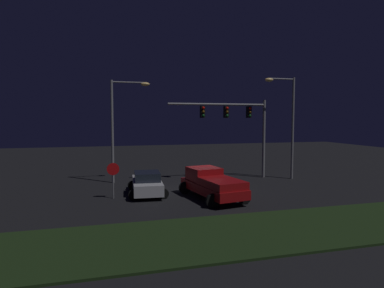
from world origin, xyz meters
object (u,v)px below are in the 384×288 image
pickup_truck (211,182)px  street_lamp_left (121,118)px  stop_sign (113,174)px  street_lamp_right (287,116)px  car_sedan (147,183)px  traffic_signal_gantry (237,119)px

pickup_truck → street_lamp_left: street_lamp_left is taller
street_lamp_left → stop_sign: size_ratio=3.54×
street_lamp_right → stop_sign: street_lamp_right is taller
pickup_truck → street_lamp_left: 9.43m
car_sedan → street_lamp_left: bearing=20.1°
pickup_truck → street_lamp_left: bearing=27.2°
traffic_signal_gantry → stop_sign: 11.53m
car_sedan → traffic_signal_gantry: traffic_signal_gantry is taller
street_lamp_right → stop_sign: (-13.99, -3.21, -3.65)m
traffic_signal_gantry → street_lamp_left: 9.33m
street_lamp_left → street_lamp_right: (13.15, -2.13, 0.18)m
traffic_signal_gantry → street_lamp_right: size_ratio=1.00×
car_sedan → stop_sign: 2.40m
stop_sign → car_sedan: bearing=15.3°
car_sedan → stop_sign: size_ratio=2.03×
street_lamp_right → stop_sign: 14.81m
street_lamp_right → street_lamp_left: bearing=170.8°
pickup_truck → car_sedan: bearing=51.2°
traffic_signal_gantry → stop_sign: (-10.11, -4.41, -3.34)m
traffic_signal_gantry → street_lamp_right: (3.87, -1.21, 0.31)m
street_lamp_left → car_sedan: bearing=-74.2°
car_sedan → stop_sign: bearing=109.6°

